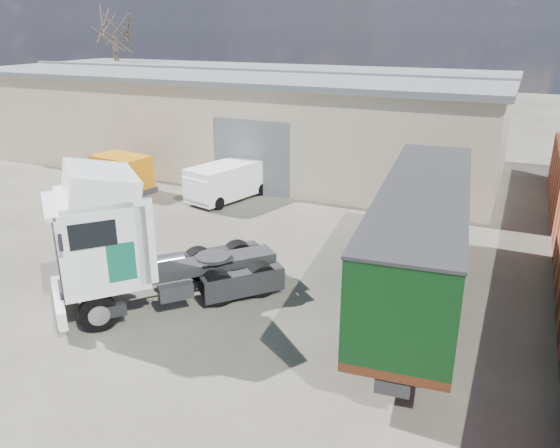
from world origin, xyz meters
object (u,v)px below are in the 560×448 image
at_px(bare_tree, 113,22).
at_px(box_trailer, 422,233).
at_px(tractor_unit, 131,247).
at_px(panel_van, 226,182).
at_px(orange_skip, 123,176).

bearing_deg(bare_tree, box_trailer, -35.17).
height_order(tractor_unit, panel_van, tractor_unit).
bearing_deg(panel_van, bare_tree, 159.16).
relative_size(bare_tree, orange_skip, 3.03).
height_order(box_trailer, panel_van, box_trailer).
height_order(bare_tree, box_trailer, bare_tree).
relative_size(tractor_unit, orange_skip, 2.02).
relative_size(bare_tree, tractor_unit, 1.50).
distance_m(tractor_unit, box_trailer, 8.36).
relative_size(tractor_unit, box_trailer, 0.57).
height_order(panel_van, orange_skip, orange_skip).
xyz_separation_m(panel_van, orange_skip, (-5.32, -0.91, -0.09)).
distance_m(tractor_unit, orange_skip, 12.15).
distance_m(bare_tree, panel_van, 20.35).
bearing_deg(bare_tree, tractor_unit, -50.18).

